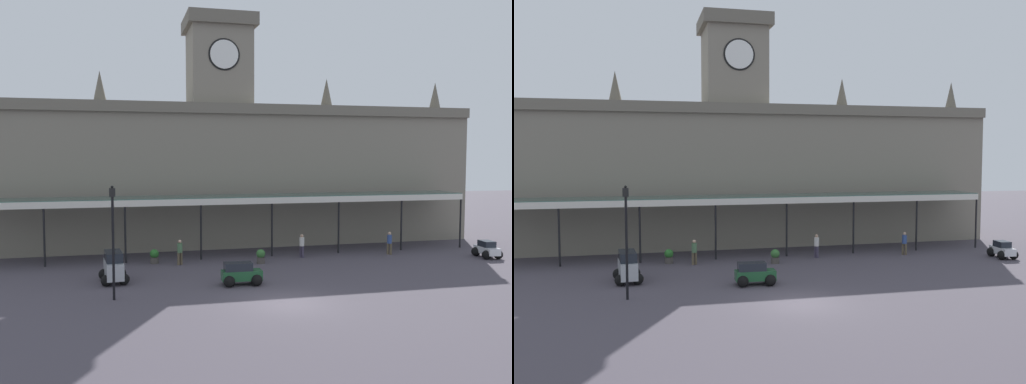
{
  "view_description": "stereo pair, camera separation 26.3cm",
  "coord_description": "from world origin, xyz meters",
  "views": [
    {
      "loc": [
        -7.88,
        -25.04,
        7.29
      ],
      "look_at": [
        0.0,
        6.7,
        5.04
      ],
      "focal_mm": 38.22,
      "sensor_mm": 36.0,
      "label": 1
    },
    {
      "loc": [
        -7.63,
        -25.1,
        7.29
      ],
      "look_at": [
        0.0,
        6.7,
        5.04
      ],
      "focal_mm": 38.22,
      "sensor_mm": 36.0,
      "label": 2
    }
  ],
  "objects": [
    {
      "name": "pedestrian_crossing_forecourt",
      "position": [
        -4.19,
        10.74,
        0.91
      ],
      "size": [
        0.37,
        0.34,
        1.67
      ],
      "color": "brown",
      "rests_on": "ground"
    },
    {
      "name": "entrance_canopy",
      "position": [
        -0.0,
        13.51,
        4.14
      ],
      "size": [
        35.95,
        3.26,
        4.31
      ],
      "color": "#38564C",
      "rests_on": "ground"
    },
    {
      "name": "pedestrian_beside_cars",
      "position": [
        4.47,
        11.23,
        0.91
      ],
      "size": [
        0.34,
        0.37,
        1.67
      ],
      "color": "#3F384C",
      "rests_on": "ground"
    },
    {
      "name": "car_silver_van",
      "position": [
        -8.38,
        6.71,
        0.81
      ],
      "size": [
        1.76,
        2.49,
        1.77
      ],
      "color": "#B2B5BA",
      "rests_on": "ground"
    },
    {
      "name": "station_building",
      "position": [
        0.0,
        19.32,
        6.11
      ],
      "size": [
        41.7,
        7.17,
        18.35
      ],
      "color": "gray",
      "rests_on": "ground"
    },
    {
      "name": "victorian_lamppost",
      "position": [
        -8.32,
        2.79,
        3.52
      ],
      "size": [
        0.3,
        0.3,
        5.76
      ],
      "color": "black",
      "rests_on": "ground"
    },
    {
      "name": "pedestrian_near_entrance",
      "position": [
        11.06,
        10.8,
        0.91
      ],
      "size": [
        0.34,
        0.34,
        1.67
      ],
      "color": "brown",
      "rests_on": "ground"
    },
    {
      "name": "planter_forecourt_centre",
      "position": [
        1.12,
        9.91,
        0.49
      ],
      "size": [
        0.6,
        0.6,
        0.96
      ],
      "color": "#47423D",
      "rests_on": "ground"
    },
    {
      "name": "car_green_estate",
      "position": [
        -1.45,
        4.36,
        0.56
      ],
      "size": [
        2.28,
        1.59,
        1.27
      ],
      "color": "#1E512D",
      "rests_on": "ground"
    },
    {
      "name": "planter_near_kerb",
      "position": [
        -5.8,
        11.62,
        0.49
      ],
      "size": [
        0.6,
        0.6,
        0.96
      ],
      "color": "#47423D",
      "rests_on": "ground"
    },
    {
      "name": "ground_plane",
      "position": [
        0.0,
        0.0,
        0.0
      ],
      "size": [
        140.0,
        140.0,
        0.0
      ],
      "primitive_type": "plane",
      "color": "#48424B"
    },
    {
      "name": "car_white_sedan",
      "position": [
        17.24,
        8.1,
        0.5
      ],
      "size": [
        1.63,
        2.12,
        1.19
      ],
      "color": "silver",
      "rests_on": "ground"
    }
  ]
}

